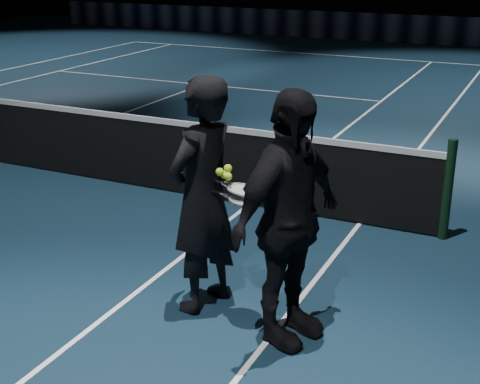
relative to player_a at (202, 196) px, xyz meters
The scene contains 7 objects.
net_post_right 2.89m from the player_a, 54.96° to the left, with size 0.10×0.10×1.10m, color black.
sponsor_backdrop 18.47m from the player_a, 104.94° to the left, with size 22.00×0.15×0.90m, color black.
player_a is the anchor object (origin of this frame).
player_b 0.85m from the player_a, 12.22° to the right, with size 1.18×0.49×2.01m, color black.
racket_lower 0.46m from the player_a, 12.22° to the right, with size 0.68×0.22×0.03m, color black, non-canonical shape.
racket_upper 0.42m from the player_a, ahead, with size 0.68×0.22×0.03m, color black, non-canonical shape.
tennis_balls 0.36m from the player_a, 11.10° to the right, with size 0.12×0.10×0.12m, color #A8D32C, non-canonical shape.
Camera 1 is at (7.25, -6.86, 2.93)m, focal length 50.00 mm.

